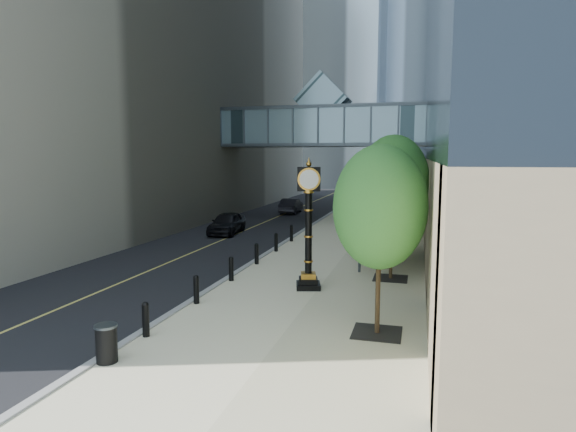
% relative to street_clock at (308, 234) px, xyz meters
% --- Properties ---
extents(ground, '(320.00, 320.00, 0.00)m').
position_rel_street_clock_xyz_m(ground, '(-0.61, -7.12, -2.18)').
color(ground, gray).
rests_on(ground, ground).
extents(road, '(8.00, 180.00, 0.02)m').
position_rel_street_clock_xyz_m(road, '(-7.61, 32.88, -2.17)').
color(road, black).
rests_on(road, ground).
extents(sidewalk, '(8.00, 180.00, 0.06)m').
position_rel_street_clock_xyz_m(sidewalk, '(0.39, 32.88, -2.15)').
color(sidewalk, beige).
rests_on(sidewalk, ground).
extents(curb, '(0.25, 180.00, 0.07)m').
position_rel_street_clock_xyz_m(curb, '(-3.61, 32.88, -2.15)').
color(curb, gray).
rests_on(curb, ground).
extents(distant_tower_c, '(22.00, 22.00, 65.00)m').
position_rel_street_clock_xyz_m(distant_tower_c, '(-6.61, 112.88, 30.32)').
color(distant_tower_c, '#A3BDCE').
rests_on(distant_tower_c, ground).
extents(skywalk, '(17.00, 4.20, 5.80)m').
position_rel_street_clock_xyz_m(skywalk, '(-3.61, 20.88, 5.53)').
color(skywalk, '#476B72').
rests_on(skywalk, ground).
extents(entrance_canopy, '(3.00, 8.00, 4.38)m').
position_rel_street_clock_xyz_m(entrance_canopy, '(2.87, 6.88, 2.01)').
color(entrance_canopy, '#383F44').
rests_on(entrance_canopy, ground).
extents(bollard_row, '(0.20, 16.20, 0.90)m').
position_rel_street_clock_xyz_m(bollard_row, '(-3.31, 1.88, -1.67)').
color(bollard_row, black).
rests_on(bollard_row, sidewalk).
extents(street_trees, '(2.90, 28.70, 5.97)m').
position_rel_street_clock_xyz_m(street_trees, '(2.99, 8.79, 1.59)').
color(street_trees, black).
rests_on(street_trees, sidewalk).
extents(street_clock, '(1.13, 1.13, 4.89)m').
position_rel_street_clock_xyz_m(street_clock, '(0.00, 0.00, 0.00)').
color(street_clock, black).
rests_on(street_clock, sidewalk).
extents(trash_bin, '(0.60, 0.60, 0.90)m').
position_rel_street_clock_xyz_m(trash_bin, '(-3.31, -7.90, -1.67)').
color(trash_bin, black).
rests_on(trash_bin, sidewalk).
extents(pedestrian, '(0.59, 0.41, 1.54)m').
position_rel_street_clock_xyz_m(pedestrian, '(2.56, 4.57, -1.35)').
color(pedestrian, '#BAB2AA').
rests_on(pedestrian, sidewalk).
extents(car_near, '(2.05, 4.37, 1.45)m').
position_rel_street_clock_xyz_m(car_near, '(-8.26, 11.76, -1.44)').
color(car_near, black).
rests_on(car_near, road).
extents(car_far, '(1.58, 4.14, 1.35)m').
position_rel_street_clock_xyz_m(car_far, '(-7.18, 24.29, -1.49)').
color(car_far, black).
rests_on(car_far, road).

